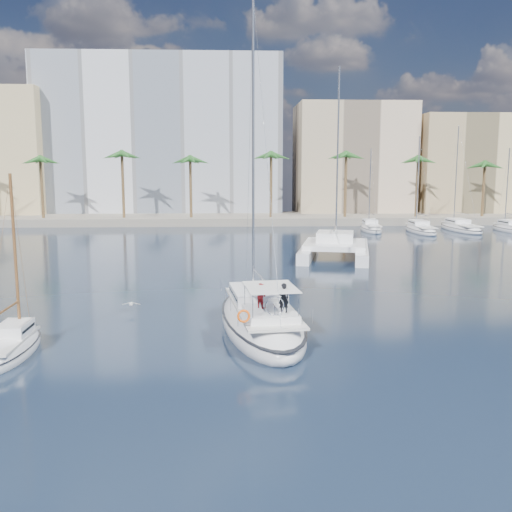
{
  "coord_description": "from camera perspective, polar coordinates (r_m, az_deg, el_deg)",
  "views": [
    {
      "loc": [
        -0.12,
        -32.76,
        8.87
      ],
      "look_at": [
        1.49,
        1.5,
        3.56
      ],
      "focal_mm": 40.0,
      "sensor_mm": 36.0,
      "label": 1
    }
  ],
  "objects": [
    {
      "name": "building_modern",
      "position": [
        106.55,
        -9.27,
        11.44
      ],
      "size": [
        42.0,
        16.0,
        28.0
      ],
      "primitive_type": "cube",
      "color": "silver",
      "rests_on": "ground"
    },
    {
      "name": "moored_yacht_a",
      "position": [
        82.73,
        11.42,
        2.47
      ],
      "size": [
        3.37,
        9.52,
        11.9
      ],
      "primitive_type": null,
      "rotation": [
        0.0,
        0.0,
        -0.07
      ],
      "color": "white",
      "rests_on": "ground"
    },
    {
      "name": "main_sloop",
      "position": [
        31.63,
        0.5,
        -6.43
      ],
      "size": [
        5.59,
        13.42,
        19.35
      ],
      "rotation": [
        0.0,
        0.0,
        0.11
      ],
      "color": "white",
      "rests_on": "ground"
    },
    {
      "name": "building_beige",
      "position": [
        105.12,
        9.59,
        9.29
      ],
      "size": [
        20.0,
        14.0,
        20.0
      ],
      "primitive_type": "cube",
      "color": "beige",
      "rests_on": "ground"
    },
    {
      "name": "palm_right",
      "position": [
        96.03,
        18.37,
        9.2
      ],
      "size": [
        3.6,
        3.6,
        12.3
      ],
      "color": "brown",
      "rests_on": "ground"
    },
    {
      "name": "quay",
      "position": [
        94.12,
        -2.61,
        3.74
      ],
      "size": [
        120.0,
        14.0,
        1.2
      ],
      "primitive_type": "cube",
      "color": "gray",
      "rests_on": "ground"
    },
    {
      "name": "small_sloop",
      "position": [
        29.99,
        -23.26,
        -8.41
      ],
      "size": [
        2.08,
        6.38,
        9.14
      ],
      "rotation": [
        0.0,
        0.0,
        0.01
      ],
      "color": "white",
      "rests_on": "ground"
    },
    {
      "name": "ground",
      "position": [
        33.94,
        -2.41,
        -6.36
      ],
      "size": [
        160.0,
        160.0,
        0.0
      ],
      "primitive_type": "plane",
      "color": "black",
      "rests_on": "ground"
    },
    {
      "name": "moored_yacht_d",
      "position": [
        87.72,
        24.2,
        2.22
      ],
      "size": [
        3.52,
        9.55,
        11.9
      ],
      "primitive_type": null,
      "rotation": [
        0.0,
        0.0,
        0.09
      ],
      "color": "white",
      "rests_on": "ground"
    },
    {
      "name": "palm_left",
      "position": [
        95.95,
        -23.67,
        8.91
      ],
      "size": [
        3.6,
        3.6,
        12.3
      ],
      "color": "brown",
      "rests_on": "ground"
    },
    {
      "name": "seagull",
      "position": [
        36.28,
        -12.37,
        -4.7
      ],
      "size": [
        1.14,
        0.49,
        0.21
      ],
      "color": "silver",
      "rests_on": "ground"
    },
    {
      "name": "moored_yacht_b",
      "position": [
        82.67,
        16.13,
        2.29
      ],
      "size": [
        3.32,
        10.83,
        13.72
      ],
      "primitive_type": null,
      "rotation": [
        0.0,
        0.0,
        -0.02
      ],
      "color": "white",
      "rests_on": "ground"
    },
    {
      "name": "catamaran",
      "position": [
        58.01,
        7.9,
        1.08
      ],
      "size": [
        9.26,
        14.2,
        18.94
      ],
      "rotation": [
        0.0,
        0.0,
        -0.22
      ],
      "color": "white",
      "rests_on": "ground"
    },
    {
      "name": "building_tan_right",
      "position": [
        109.21,
        20.22,
        8.33
      ],
      "size": [
        18.0,
        12.0,
        18.0
      ],
      "primitive_type": "cube",
      "color": "tan",
      "rests_on": "ground"
    },
    {
      "name": "moored_yacht_c",
      "position": [
        86.82,
        19.77,
        2.41
      ],
      "size": [
        3.98,
        12.33,
        15.54
      ],
      "primitive_type": null,
      "rotation": [
        0.0,
        0.0,
        0.03
      ],
      "color": "white",
      "rests_on": "ground"
    },
    {
      "name": "palm_centre",
      "position": [
        89.77,
        -2.65,
        9.69
      ],
      "size": [
        3.6,
        3.6,
        12.3
      ],
      "color": "brown",
      "rests_on": "ground"
    }
  ]
}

